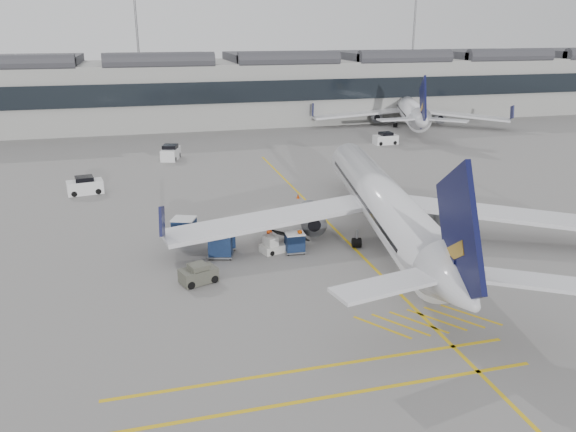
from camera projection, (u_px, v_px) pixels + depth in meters
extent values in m
plane|color=gray|center=(245.00, 290.00, 38.23)|extent=(220.00, 220.00, 0.00)
cube|color=#9E9E99|center=(171.00, 93.00, 102.39)|extent=(200.00, 20.00, 11.00)
cube|color=black|center=(174.00, 94.00, 92.73)|extent=(200.00, 0.50, 3.60)
cube|color=#38383D|center=(169.00, 58.00, 100.41)|extent=(200.00, 18.00, 1.40)
cylinder|color=slate|center=(138.00, 51.00, 111.75)|extent=(0.44, 0.44, 25.00)
cylinder|color=slate|center=(413.00, 48.00, 126.33)|extent=(0.44, 0.44, 25.00)
cube|color=gold|center=(335.00, 229.00, 49.82)|extent=(0.25, 60.00, 0.01)
cylinder|color=silver|center=(381.00, 200.00, 47.23)|extent=(9.07, 30.38, 3.78)
cone|color=silver|center=(345.00, 156.00, 63.38)|extent=(4.44, 4.63, 3.78)
cone|color=silver|center=(458.00, 287.00, 30.57)|extent=(4.58, 5.42, 3.78)
cube|color=silver|center=(269.00, 219.00, 45.36)|extent=(17.44, 5.91, 0.35)
cube|color=silver|center=(498.00, 213.00, 46.83)|extent=(16.79, 11.28, 0.35)
cylinder|color=slate|center=(312.00, 218.00, 47.78)|extent=(2.72, 3.94, 2.11)
cylinder|color=slate|center=(445.00, 215.00, 48.67)|extent=(2.72, 3.94, 2.11)
cube|color=#0B0D33|center=(459.00, 235.00, 30.24)|extent=(1.65, 7.59, 8.43)
cylinder|color=black|center=(354.00, 194.00, 59.07)|extent=(0.39, 0.68, 0.64)
cylinder|color=black|center=(357.00, 243.00, 45.55)|extent=(0.84, 0.92, 0.81)
cylinder|color=black|center=(417.00, 241.00, 45.94)|extent=(0.84, 0.92, 0.81)
cylinder|color=silver|center=(408.00, 108.00, 101.14)|extent=(13.13, 28.64, 3.64)
cone|color=silver|center=(399.00, 97.00, 116.70)|extent=(4.73, 4.87, 3.64)
cone|color=silver|center=(422.00, 121.00, 85.09)|extent=(4.99, 5.60, 3.64)
cube|color=silver|center=(357.00, 114.00, 100.75)|extent=(16.56, 3.91, 0.34)
cube|color=silver|center=(462.00, 115.00, 99.35)|extent=(15.20, 12.79, 0.34)
cylinder|color=slate|center=(376.00, 116.00, 102.53)|extent=(3.08, 3.97, 2.04)
cylinder|color=slate|center=(439.00, 117.00, 101.67)|extent=(3.08, 3.97, 2.04)
cube|color=#0B0D33|center=(423.00, 103.00, 84.77)|extent=(2.73, 7.05, 8.12)
cylinder|color=black|center=(401.00, 115.00, 112.55)|extent=(0.46, 0.68, 0.62)
cylinder|color=black|center=(395.00, 125.00, 99.89)|extent=(0.90, 0.96, 0.78)
cylinder|color=black|center=(423.00, 126.00, 99.53)|extent=(0.90, 0.96, 0.78)
cube|color=beige|center=(281.00, 246.00, 45.07)|extent=(3.70, 2.35, 0.63)
cube|color=black|center=(291.00, 236.00, 45.30)|extent=(3.23, 1.89, 1.34)
cube|color=beige|center=(271.00, 241.00, 44.36)|extent=(1.14, 1.37, 0.82)
cylinder|color=black|center=(272.00, 253.00, 43.95)|extent=(0.43, 0.28, 0.40)
cylinder|color=black|center=(264.00, 248.00, 44.97)|extent=(0.43, 0.28, 0.40)
cylinder|color=black|center=(299.00, 247.00, 45.25)|extent=(0.43, 0.28, 0.40)
cylinder|color=black|center=(290.00, 242.00, 46.27)|extent=(0.43, 0.28, 0.40)
cube|color=gray|center=(295.00, 251.00, 44.58)|extent=(1.63, 1.36, 0.11)
cube|color=#122449|center=(295.00, 242.00, 44.35)|extent=(1.48, 1.31, 1.35)
cube|color=silver|center=(295.00, 233.00, 44.12)|extent=(1.53, 1.35, 0.09)
cylinder|color=black|center=(288.00, 254.00, 44.00)|extent=(0.21, 0.10, 0.20)
cylinder|color=black|center=(285.00, 250.00, 44.94)|extent=(0.21, 0.10, 0.20)
cylinder|color=black|center=(304.00, 253.00, 44.27)|extent=(0.21, 0.10, 0.20)
cylinder|color=black|center=(301.00, 248.00, 45.21)|extent=(0.21, 0.10, 0.20)
cube|color=gray|center=(224.00, 248.00, 45.07)|extent=(1.90, 1.72, 0.11)
cube|color=#122449|center=(224.00, 239.00, 44.84)|extent=(1.75, 1.63, 1.35)
cube|color=silver|center=(224.00, 231.00, 44.61)|extent=(1.81, 1.69, 0.09)
cylinder|color=black|center=(220.00, 253.00, 44.36)|extent=(0.22, 0.15, 0.20)
cylinder|color=black|center=(214.00, 248.00, 45.17)|extent=(0.22, 0.15, 0.20)
cylinder|color=black|center=(234.00, 249.00, 45.02)|extent=(0.22, 0.15, 0.20)
cylinder|color=black|center=(229.00, 245.00, 45.84)|extent=(0.22, 0.15, 0.20)
cube|color=gray|center=(185.00, 239.00, 46.88)|extent=(2.41, 2.22, 0.14)
cube|color=#122449|center=(184.00, 229.00, 46.58)|extent=(2.23, 2.10, 1.66)
cube|color=silver|center=(184.00, 219.00, 46.30)|extent=(2.30, 2.18, 0.11)
cylinder|color=black|center=(173.00, 242.00, 46.40)|extent=(0.28, 0.20, 0.25)
cylinder|color=black|center=(178.00, 237.00, 47.59)|extent=(0.28, 0.20, 0.25)
cylinder|color=black|center=(192.00, 243.00, 46.21)|extent=(0.28, 0.20, 0.25)
cylinder|color=black|center=(196.00, 238.00, 47.40)|extent=(0.28, 0.20, 0.25)
cube|color=gray|center=(221.00, 255.00, 43.69)|extent=(2.24, 2.00, 0.13)
cube|color=#122449|center=(220.00, 244.00, 43.40)|extent=(2.06, 1.90, 1.63)
cube|color=silver|center=(220.00, 234.00, 43.13)|extent=(2.13, 1.97, 0.11)
cylinder|color=black|center=(210.00, 259.00, 43.12)|extent=(0.27, 0.17, 0.25)
cylinder|color=black|center=(212.00, 253.00, 44.29)|extent=(0.27, 0.17, 0.25)
cylinder|color=black|center=(230.00, 259.00, 43.13)|extent=(0.27, 0.17, 0.25)
cylinder|color=black|center=(232.00, 252.00, 44.30)|extent=(0.27, 0.17, 0.25)
imported|color=#FF4A0D|center=(269.00, 237.00, 45.40)|extent=(0.80, 0.70, 1.85)
imported|color=orange|center=(299.00, 242.00, 44.24)|extent=(1.18, 1.11, 1.92)
cube|color=#4F5044|center=(198.00, 275.00, 39.25)|extent=(2.84, 2.23, 0.99)
cube|color=#4F5044|center=(198.00, 267.00, 39.06)|extent=(1.52, 1.52, 0.50)
cylinder|color=black|center=(191.00, 285.00, 38.35)|extent=(0.61, 0.42, 0.56)
cylinder|color=black|center=(183.00, 279.00, 39.36)|extent=(0.61, 0.42, 0.56)
cylinder|color=black|center=(214.00, 279.00, 39.31)|extent=(0.61, 0.42, 0.56)
cylinder|color=black|center=(206.00, 273.00, 40.32)|extent=(0.61, 0.42, 0.56)
cone|color=#F24C0A|center=(298.00, 196.00, 58.61)|extent=(0.37, 0.37, 0.51)
cone|color=#F24C0A|center=(406.00, 230.00, 48.95)|extent=(0.36, 0.36, 0.50)
cube|color=silver|center=(85.00, 187.00, 60.18)|extent=(3.92, 2.43, 1.43)
cube|color=black|center=(84.00, 179.00, 59.90)|extent=(2.10, 2.02, 0.61)
cylinder|color=black|center=(74.00, 194.00, 59.12)|extent=(0.64, 0.32, 0.61)
cylinder|color=black|center=(73.00, 190.00, 60.53)|extent=(0.64, 0.32, 0.61)
cylinder|color=black|center=(98.00, 191.00, 60.09)|extent=(0.64, 0.32, 0.61)
cylinder|color=black|center=(96.00, 188.00, 61.49)|extent=(0.64, 0.32, 0.61)
cube|color=silver|center=(171.00, 154.00, 75.69)|extent=(2.97, 4.28, 1.51)
cube|color=black|center=(170.00, 147.00, 75.39)|extent=(2.31, 2.39, 0.65)
cylinder|color=black|center=(175.00, 159.00, 74.58)|extent=(0.41, 0.69, 0.65)
cylinder|color=black|center=(162.00, 159.00, 74.63)|extent=(0.41, 0.69, 0.65)
cylinder|color=black|center=(179.00, 155.00, 77.03)|extent=(0.41, 0.69, 0.65)
cylinder|color=black|center=(167.00, 155.00, 77.08)|extent=(0.41, 0.69, 0.65)
cube|color=silver|center=(386.00, 140.00, 85.51)|extent=(3.65, 1.94, 1.39)
cube|color=black|center=(386.00, 134.00, 85.24)|extent=(1.86, 1.77, 0.60)
cylinder|color=black|center=(381.00, 144.00, 84.58)|extent=(0.61, 0.24, 0.60)
cylinder|color=black|center=(376.00, 142.00, 86.02)|extent=(0.61, 0.24, 0.60)
cylinder|color=black|center=(395.00, 143.00, 85.26)|extent=(0.61, 0.24, 0.60)
cylinder|color=black|center=(390.00, 141.00, 86.69)|extent=(0.61, 0.24, 0.60)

